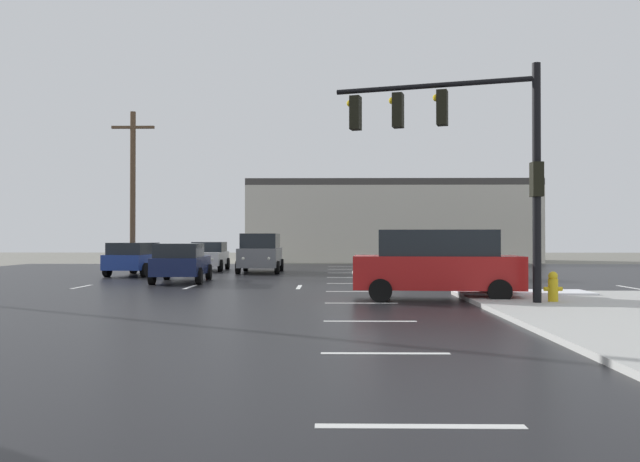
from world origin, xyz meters
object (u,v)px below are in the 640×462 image
traffic_signal_mast (468,140)px  fire_hydrant (553,286)px  suv_grey (261,252)px  utility_pole_far (133,188)px  sedan_navy (181,262)px  sedan_black (455,260)px  sedan_blue (137,258)px  suv_red (436,263)px  sedan_white (208,255)px

traffic_signal_mast → fire_hydrant: bearing=-169.1°
suv_grey → utility_pole_far: bearing=-84.2°
sedan_navy → fire_hydrant: bearing=-131.3°
sedan_navy → sedan_black: bearing=-81.9°
traffic_signal_mast → sedan_blue: bearing=-30.0°
suv_red → suv_grey: bearing=-62.1°
sedan_blue → utility_pole_far: bearing=28.2°
suv_grey → sedan_navy: bearing=-17.9°
sedan_white → sedan_black: bearing=56.0°
suv_grey → utility_pole_far: utility_pole_far is taller
fire_hydrant → sedan_navy: bearing=142.1°
traffic_signal_mast → sedan_blue: (-12.96, 13.94, -3.59)m
traffic_signal_mast → sedan_black: bearing=-81.9°
fire_hydrant → sedan_blue: (-15.16, 14.18, 0.32)m
sedan_navy → suv_grey: size_ratio=0.95×
fire_hydrant → utility_pole_far: utility_pole_far is taller
fire_hydrant → suv_red: (-2.79, 1.76, 0.55)m
suv_red → sedan_white: bearing=-56.6°
traffic_signal_mast → fire_hydrant: traffic_signal_mast is taller
utility_pole_far → suv_grey: bearing=6.3°
utility_pole_far → sedan_navy: bearing=-59.8°
traffic_signal_mast → suv_red: 3.73m
sedan_navy → utility_pole_far: bearing=26.9°
sedan_black → utility_pole_far: (-15.65, 4.68, 3.52)m
sedan_blue → utility_pole_far: size_ratio=0.56×
sedan_navy → suv_red: 11.87m
sedan_blue → suv_grey: suv_grey is taller
fire_hydrant → utility_pole_far: (-16.04, 16.34, 3.83)m
traffic_signal_mast → fire_hydrant: (2.19, -0.24, -3.90)m
fire_hydrant → sedan_blue: 20.76m
fire_hydrant → suv_grey: bearing=119.2°
sedan_navy → suv_red: size_ratio=0.93×
sedan_black → sedan_navy: 11.79m
utility_pole_far → sedan_black: bearing=-16.7°
sedan_white → sedan_blue: 5.76m
sedan_white → suv_red: bearing=27.5°
traffic_signal_mast → sedan_white: (-10.51, 19.15, -3.59)m
sedan_white → sedan_black: (12.31, -7.73, 0.00)m
traffic_signal_mast → fire_hydrant: size_ratio=7.86×
sedan_black → suv_grey: (-9.13, 5.40, 0.24)m
fire_hydrant → sedan_navy: (-11.95, 9.31, 0.32)m
traffic_signal_mast → sedan_blue: size_ratio=1.34×
traffic_signal_mast → sedan_navy: 13.80m
traffic_signal_mast → sedan_navy: traffic_signal_mast is taller
sedan_black → suv_grey: size_ratio=0.94×
sedan_navy → utility_pole_far: 8.86m
sedan_blue → suv_grey: bearing=-56.9°
sedan_white → sedan_navy: size_ratio=0.99×
sedan_navy → traffic_signal_mast: bearing=-136.3°
sedan_blue → traffic_signal_mast: bearing=-131.0°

